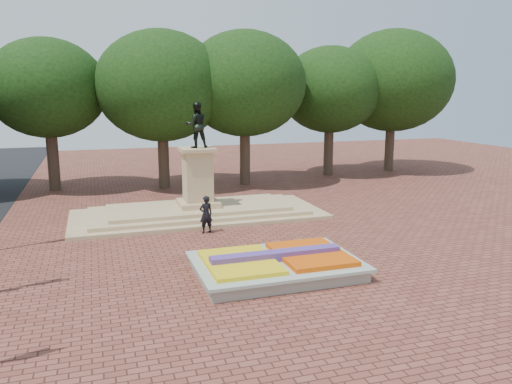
{
  "coord_description": "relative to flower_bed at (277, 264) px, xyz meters",
  "views": [
    {
      "loc": [
        -5.44,
        -19.23,
        6.93
      ],
      "look_at": [
        1.87,
        3.18,
        2.2
      ],
      "focal_mm": 35.0,
      "sensor_mm": 36.0,
      "label": 1
    }
  ],
  "objects": [
    {
      "name": "ground",
      "position": [
        -1.03,
        2.0,
        -0.38
      ],
      "size": [
        90.0,
        90.0,
        0.0
      ],
      "primitive_type": "plane",
      "color": "brown",
      "rests_on": "ground"
    },
    {
      "name": "flower_bed",
      "position": [
        0.0,
        0.0,
        0.0
      ],
      "size": [
        6.3,
        4.3,
        0.91
      ],
      "color": "gray",
      "rests_on": "ground"
    },
    {
      "name": "monument",
      "position": [
        -1.03,
        10.0,
        0.5
      ],
      "size": [
        14.0,
        6.0,
        6.4
      ],
      "color": "tan",
      "rests_on": "ground"
    },
    {
      "name": "tree_row_back",
      "position": [
        1.31,
        20.0,
        6.29
      ],
      "size": [
        44.8,
        8.8,
        10.43
      ],
      "color": "#38271E",
      "rests_on": "ground"
    },
    {
      "name": "pedestrian",
      "position": [
        -1.35,
        6.5,
        0.57
      ],
      "size": [
        0.76,
        0.57,
        1.9
      ],
      "primitive_type": "imported",
      "rotation": [
        0.0,
        0.0,
        3.33
      ],
      "color": "black",
      "rests_on": "ground"
    }
  ]
}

